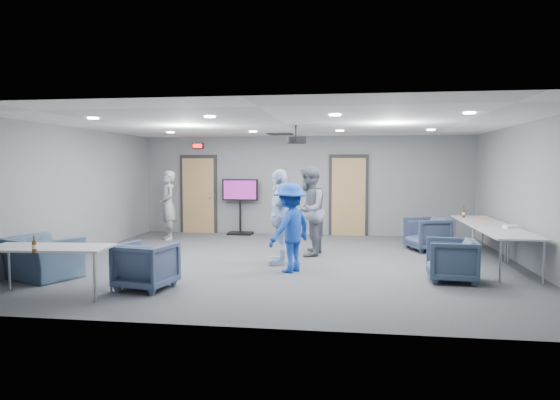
# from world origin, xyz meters

# --- Properties ---
(floor) EXTENTS (9.00, 9.00, 0.00)m
(floor) POSITION_xyz_m (0.00, 0.00, 0.00)
(floor) COLOR #34373B
(floor) RESTS_ON ground
(ceiling) EXTENTS (9.00, 9.00, 0.00)m
(ceiling) POSITION_xyz_m (0.00, 0.00, 2.70)
(ceiling) COLOR white
(ceiling) RESTS_ON wall_back
(wall_back) EXTENTS (9.00, 0.02, 2.70)m
(wall_back) POSITION_xyz_m (0.00, 4.00, 1.35)
(wall_back) COLOR slate
(wall_back) RESTS_ON floor
(wall_front) EXTENTS (9.00, 0.02, 2.70)m
(wall_front) POSITION_xyz_m (0.00, -4.00, 1.35)
(wall_front) COLOR slate
(wall_front) RESTS_ON floor
(wall_left) EXTENTS (0.02, 8.00, 2.70)m
(wall_left) POSITION_xyz_m (-4.50, 0.00, 1.35)
(wall_left) COLOR slate
(wall_left) RESTS_ON floor
(wall_right) EXTENTS (0.02, 8.00, 2.70)m
(wall_right) POSITION_xyz_m (4.50, 0.00, 1.35)
(wall_right) COLOR slate
(wall_right) RESTS_ON floor
(door_left) EXTENTS (1.06, 0.17, 2.24)m
(door_left) POSITION_xyz_m (-3.00, 3.95, 1.07)
(door_left) COLOR black
(door_left) RESTS_ON wall_back
(door_right) EXTENTS (1.06, 0.17, 2.24)m
(door_right) POSITION_xyz_m (1.20, 3.95, 1.07)
(door_right) COLOR black
(door_right) RESTS_ON wall_back
(exit_sign) EXTENTS (0.32, 0.08, 0.16)m
(exit_sign) POSITION_xyz_m (-3.00, 3.93, 2.45)
(exit_sign) COLOR black
(exit_sign) RESTS_ON wall_back
(hvac_diffuser) EXTENTS (0.60, 0.60, 0.03)m
(hvac_diffuser) POSITION_xyz_m (-0.50, 2.80, 2.69)
(hvac_diffuser) COLOR black
(hvac_diffuser) RESTS_ON ceiling
(downlights) EXTENTS (6.18, 3.78, 0.02)m
(downlights) POSITION_xyz_m (0.00, 0.00, 2.68)
(downlights) COLOR white
(downlights) RESTS_ON ceiling
(person_a) EXTENTS (0.71, 0.77, 1.77)m
(person_a) POSITION_xyz_m (-3.37, 2.55, 0.89)
(person_a) COLOR #9A9D9A
(person_a) RESTS_ON floor
(person_b) EXTENTS (0.80, 0.98, 1.90)m
(person_b) POSITION_xyz_m (0.38, 0.80, 0.95)
(person_b) COLOR slate
(person_b) RESTS_ON floor
(person_c) EXTENTS (0.54, 1.11, 1.83)m
(person_c) POSITION_xyz_m (-0.09, -0.19, 0.92)
(person_c) COLOR silver
(person_c) RESTS_ON floor
(person_d) EXTENTS (1.04, 1.19, 1.59)m
(person_d) POSITION_xyz_m (0.19, -0.86, 0.80)
(person_d) COLOR #1A42AA
(person_d) RESTS_ON floor
(chair_right_a) EXTENTS (1.04, 1.03, 0.75)m
(chair_right_a) POSITION_xyz_m (2.96, 1.78, 0.37)
(chair_right_a) COLOR #333E59
(chair_right_a) RESTS_ON floor
(chair_right_c) EXTENTS (0.83, 0.81, 0.71)m
(chair_right_c) POSITION_xyz_m (2.90, -1.23, 0.35)
(chair_right_c) COLOR #35445B
(chair_right_c) RESTS_ON floor
(chair_front_a) EXTENTS (0.91, 0.93, 0.73)m
(chair_front_a) POSITION_xyz_m (-1.86, -2.40, 0.36)
(chair_front_a) COLOR #3D4A69
(chair_front_a) RESTS_ON floor
(chair_front_b) EXTENTS (1.38, 1.31, 0.71)m
(chair_front_b) POSITION_xyz_m (-3.88, -2.00, 0.35)
(chair_front_b) COLOR #3D506A
(chair_front_b) RESTS_ON floor
(table_right_a) EXTENTS (0.79, 1.91, 0.73)m
(table_right_a) POSITION_xyz_m (4.00, 1.58, 0.69)
(table_right_a) COLOR #B7B9BC
(table_right_a) RESTS_ON floor
(table_right_b) EXTENTS (0.82, 1.97, 0.73)m
(table_right_b) POSITION_xyz_m (4.00, -0.32, 0.69)
(table_right_b) COLOR #B7B9BC
(table_right_b) RESTS_ON floor
(table_front_left) EXTENTS (1.80, 0.87, 0.73)m
(table_front_left) POSITION_xyz_m (-3.08, -3.00, 0.68)
(table_front_left) COLOR #B7B9BC
(table_front_left) RESTS_ON floor
(bottle_front) EXTENTS (0.06, 0.06, 0.24)m
(bottle_front) POSITION_xyz_m (-2.97, -3.51, 0.82)
(bottle_front) COLOR #50350D
(bottle_front) RESTS_ON table_front_left
(bottle_right) EXTENTS (0.07, 0.07, 0.27)m
(bottle_right) POSITION_xyz_m (3.78, 2.00, 0.83)
(bottle_right) COLOR #50350D
(bottle_right) RESTS_ON table_right_a
(snack_box) EXTENTS (0.21, 0.15, 0.04)m
(snack_box) POSITION_xyz_m (4.02, 1.55, 0.75)
(snack_box) COLOR orange
(snack_box) RESTS_ON table_right_a
(wrapper) EXTENTS (0.28, 0.22, 0.06)m
(wrapper) POSITION_xyz_m (4.24, 0.18, 0.76)
(wrapper) COLOR white
(wrapper) RESTS_ON table_right_b
(tv_stand) EXTENTS (1.00, 0.47, 1.53)m
(tv_stand) POSITION_xyz_m (-1.75, 3.75, 0.87)
(tv_stand) COLOR black
(tv_stand) RESTS_ON floor
(projector) EXTENTS (0.42, 0.39, 0.36)m
(projector) POSITION_xyz_m (0.18, 0.15, 2.40)
(projector) COLOR black
(projector) RESTS_ON ceiling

